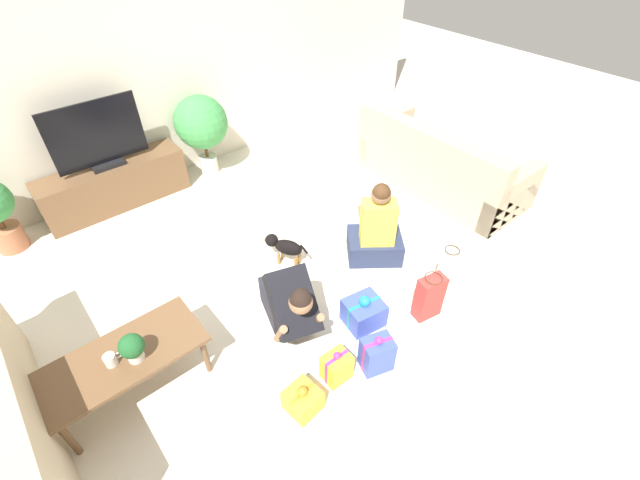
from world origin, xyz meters
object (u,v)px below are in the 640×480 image
Objects in this scene: tabletop_plant at (132,347)px; coffee_table at (124,360)px; tv_console at (115,185)px; mug at (111,360)px; gift_box_b at (303,400)px; sofa_right at (439,165)px; dog at (284,246)px; potted_plant_back_right at (201,124)px; gift_box_d at (337,367)px; gift_bag_b at (429,297)px; person_sitting at (376,232)px; gift_box_a at (377,354)px; gift_box_c at (364,312)px; tv at (98,139)px; person_kneeling at (289,303)px; gift_bag_a at (448,266)px.

coffee_table is at bearing 131.39° from tabletop_plant.
mug reaches higher than tv_console.
sofa_right is at bearing 22.04° from gift_box_b.
sofa_right reaches higher than dog.
dog is (-0.25, -1.97, -0.45)m from potted_plant_back_right.
gift_box_b is 0.35m from gift_box_d.
dog is at bearing 112.92° from gift_bag_b.
tv_console is at bearing -19.07° from person_sitting.
coffee_table is 3.64× the size of gift_box_d.
mug reaches higher than dog.
dog is at bearing 58.64° from gift_box_b.
tv_console is 2.59m from mug.
mug is at bearing 146.33° from gift_box_d.
mug is (-1.98, -2.39, -0.19)m from potted_plant_back_right.
gift_box_d is 1.01m from gift_bag_b.
tv_console is at bearing 74.35° from tabletop_plant.
gift_box_a is 0.44m from gift_box_c.
tv reaches higher than sofa_right.
tv_console reaches higher than gift_box_d.
person_kneeling is 0.62m from gift_box_d.
tv_console reaches higher than coffee_table.
gift_bag_b is at bearing -21.32° from mug.
gift_bag_b reaches higher than gift_box_d.
gift_box_b is 1.36m from gift_bag_b.
gift_box_a is (-0.15, -1.40, -0.05)m from dog.
mug is (-3.95, -0.34, 0.18)m from sofa_right.
mug is (-2.72, 0.75, 0.27)m from gift_bag_a.
gift_box_a is at bearing 83.57° from person_sitting.
tv_console is 4.36× the size of gift_box_a.
person_kneeling reaches higher than tabletop_plant.
gift_bag_b is (1.44, -3.33, -0.61)m from tv.
tv_console is at bearing 120.52° from gift_bag_a.
person_sitting is 7.37× the size of mug.
tv is at bearing 72.26° from coffee_table.
person_sitting is 0.73m from gift_bag_a.
person_sitting reaches higher than gift_bag_b.
gift_box_b is at bearing -46.23° from tabletop_plant.
person_kneeling is 2.41× the size of gift_box_c.
dog is 1.53m from gift_box_b.
gift_box_b is 1.80m from gift_bag_a.
tv_console reaches higher than gift_box_b.
gift_box_c is at bearing 64.87° from dog.
person_kneeling is 2.08× the size of gift_bag_a.
gift_bag_b is 2.46m from mug.
tabletop_plant is at bearing 165.10° from gift_bag_a.
tv is 3.39m from gift_box_d.
gift_box_c is 1.16× the size of gift_box_d.
person_kneeling is at bearing 148.19° from gift_bag_b.
gift_box_a is 0.65m from gift_box_b.
gift_box_a is at bearing -31.81° from mug.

